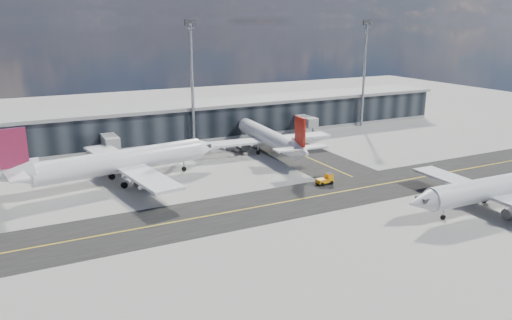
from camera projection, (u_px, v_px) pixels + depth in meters
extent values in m
plane|color=gray|center=(299.00, 210.00, 78.26)|extent=(300.00, 300.00, 0.00)
cube|color=black|center=(286.00, 202.00, 81.70)|extent=(180.00, 14.00, 0.02)
cube|color=black|center=(286.00, 148.00, 116.17)|extent=(14.00, 50.00, 0.02)
cube|color=yellow|center=(286.00, 202.00, 81.69)|extent=(180.00, 0.25, 0.01)
cube|color=yellow|center=(286.00, 148.00, 116.16)|extent=(0.25, 50.00, 0.01)
cube|color=black|center=(184.00, 123.00, 124.49)|extent=(150.00, 12.00, 8.00)
cube|color=gray|center=(183.00, 106.00, 123.30)|extent=(152.00, 13.00, 0.80)
cube|color=gray|center=(185.00, 137.00, 125.45)|extent=(150.00, 12.20, 0.80)
cube|color=gray|center=(109.00, 140.00, 109.06)|extent=(3.00, 10.00, 2.40)
cylinder|color=gray|center=(114.00, 155.00, 105.38)|extent=(0.60, 0.60, 2.40)
cube|color=gray|center=(303.00, 120.00, 130.75)|extent=(3.00, 10.00, 2.40)
cylinder|color=gray|center=(313.00, 132.00, 127.07)|extent=(0.60, 0.60, 2.40)
cylinder|color=gray|center=(192.00, 86.00, 115.78)|extent=(0.70, 0.70, 28.00)
cube|color=#2D2D30|center=(190.00, 23.00, 111.96)|extent=(2.50, 0.50, 1.40)
cylinder|color=gray|center=(364.00, 76.00, 137.47)|extent=(0.70, 0.70, 28.00)
cube|color=#2D2D30|center=(367.00, 22.00, 133.65)|extent=(2.50, 0.50, 1.40)
cylinder|color=white|center=(122.00, 161.00, 90.21)|extent=(31.34, 8.86, 4.14)
cone|color=white|center=(206.00, 147.00, 100.08)|extent=(5.75, 4.89, 4.14)
cone|color=white|center=(13.00, 175.00, 79.88)|extent=(6.78, 5.05, 4.14)
cube|color=white|center=(128.00, 165.00, 91.06)|extent=(10.52, 35.60, 0.52)
cylinder|color=#2D2D30|center=(121.00, 163.00, 96.82)|extent=(4.66, 3.02, 2.38)
cylinder|color=#2D2D30|center=(147.00, 179.00, 87.08)|extent=(4.66, 3.02, 2.38)
cube|color=silver|center=(121.00, 159.00, 96.60)|extent=(2.11, 0.73, 0.83)
cube|color=silver|center=(147.00, 174.00, 86.86)|extent=(2.11, 0.73, 0.83)
cube|color=#641A3F|center=(13.00, 148.00, 79.00)|extent=(4.37, 1.13, 6.42)
cube|color=white|center=(12.00, 171.00, 79.71)|extent=(4.77, 12.73, 0.36)
cube|color=#2D2D30|center=(204.00, 145.00, 99.68)|extent=(2.40, 2.57, 0.73)
cylinder|color=gray|center=(184.00, 165.00, 97.95)|extent=(0.28, 0.28, 2.07)
cylinder|color=black|center=(184.00, 169.00, 98.16)|extent=(0.98, 0.50, 0.93)
cylinder|color=black|center=(112.00, 177.00, 93.02)|extent=(1.21, 0.69, 1.14)
cylinder|color=black|center=(124.00, 185.00, 88.15)|extent=(1.21, 0.69, 1.14)
cylinder|color=white|center=(268.00, 137.00, 111.40)|extent=(5.59, 27.39, 3.63)
cone|color=white|center=(243.00, 124.00, 125.11)|extent=(3.95, 4.78, 3.63)
cone|color=white|center=(301.00, 151.00, 97.15)|extent=(4.01, 5.69, 3.63)
cube|color=white|center=(266.00, 140.00, 112.45)|extent=(31.07, 6.76, 0.45)
cylinder|color=#2D2D30|center=(242.00, 145.00, 111.51)|extent=(2.36, 3.95, 2.09)
cylinder|color=#2D2D30|center=(286.00, 141.00, 115.54)|extent=(2.36, 3.95, 2.09)
cube|color=silver|center=(242.00, 142.00, 111.32)|extent=(0.49, 1.83, 0.73)
cube|color=silver|center=(286.00, 138.00, 115.34)|extent=(0.49, 1.83, 0.73)
cube|color=#B4180C|center=(300.00, 131.00, 96.53)|extent=(0.68, 3.83, 5.62)
cube|color=white|center=(301.00, 148.00, 97.00)|extent=(11.03, 3.32, 0.32)
cube|color=#2D2D30|center=(243.00, 123.00, 124.61)|extent=(2.12, 1.95, 0.63)
cylinder|color=gray|center=(250.00, 138.00, 121.76)|extent=(0.23, 0.23, 1.81)
cylinder|color=black|center=(250.00, 140.00, 121.94)|extent=(0.38, 0.84, 0.82)
cylinder|color=black|center=(258.00, 152.00, 110.43)|extent=(0.52, 1.03, 1.00)
cylinder|color=black|center=(280.00, 150.00, 112.44)|extent=(0.52, 1.03, 1.00)
cylinder|color=silver|center=(497.00, 187.00, 77.66)|extent=(26.95, 4.34, 3.58)
cone|color=silver|center=(422.00, 202.00, 71.43)|extent=(4.58, 3.71, 3.58)
cube|color=silver|center=(492.00, 193.00, 77.53)|extent=(5.34, 30.56, 0.45)
cylinder|color=#2D2D30|center=(460.00, 190.00, 82.11)|extent=(3.82, 2.17, 2.06)
cube|color=silver|center=(461.00, 186.00, 81.92)|extent=(1.80, 0.41, 0.72)
cube|color=#2D2D30|center=(424.00, 199.00, 71.51)|extent=(1.85, 2.02, 0.63)
cylinder|color=gray|center=(443.00, 213.00, 73.93)|extent=(0.22, 0.22, 1.79)
cylinder|color=black|center=(443.00, 217.00, 74.11)|extent=(0.81, 0.34, 0.81)
cylinder|color=black|center=(484.00, 200.00, 81.20)|extent=(1.00, 0.48, 0.98)
cube|color=#FF9A0D|center=(325.00, 180.00, 90.14)|extent=(3.21, 1.62, 0.73)
cube|color=#FF9A0D|center=(329.00, 176.00, 90.41)|extent=(1.22, 1.42, 0.94)
cube|color=black|center=(329.00, 174.00, 90.31)|extent=(1.11, 1.36, 0.26)
cylinder|color=black|center=(327.00, 181.00, 91.32)|extent=(0.75, 0.30, 0.73)
cylinder|color=black|center=(331.00, 183.00, 90.18)|extent=(0.75, 0.30, 0.73)
cylinder|color=black|center=(318.00, 182.00, 90.33)|extent=(0.75, 0.30, 0.73)
cylinder|color=black|center=(322.00, 184.00, 89.19)|extent=(0.75, 0.30, 0.73)
imported|color=white|center=(235.00, 147.00, 114.22)|extent=(5.11, 6.25, 1.58)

